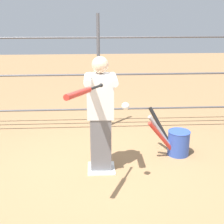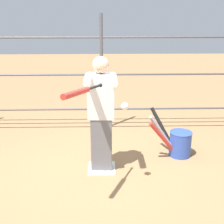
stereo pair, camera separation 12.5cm
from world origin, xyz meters
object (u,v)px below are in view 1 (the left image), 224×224
(softball_in_flight, at_px, (125,106))
(bat_bucket, at_px, (176,141))
(batter, at_px, (101,112))
(baseball_bat_swinging, at_px, (82,92))

(softball_in_flight, distance_m, bat_bucket, 1.62)
(batter, relative_size, softball_in_flight, 17.58)
(batter, height_order, bat_bucket, batter)
(baseball_bat_swinging, xyz_separation_m, softball_in_flight, (-0.51, -0.40, -0.29))
(softball_in_flight, bearing_deg, baseball_bat_swinging, 37.59)
(batter, xyz_separation_m, baseball_bat_swinging, (0.22, 0.92, 0.54))
(baseball_bat_swinging, relative_size, bat_bucket, 1.08)
(batter, relative_size, bat_bucket, 2.20)
(baseball_bat_swinging, distance_m, bat_bucket, 2.32)
(batter, xyz_separation_m, softball_in_flight, (-0.29, 0.52, 0.24))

